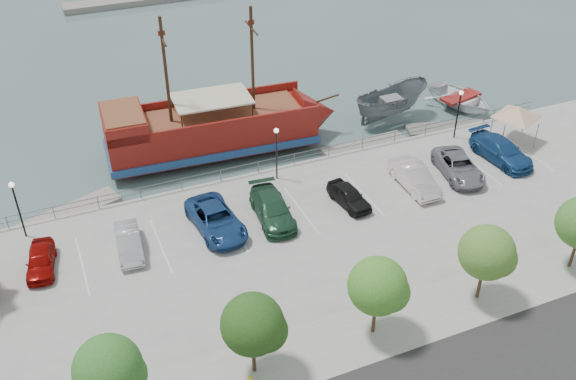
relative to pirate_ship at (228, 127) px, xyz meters
name	(u,v)px	position (x,y,z in m)	size (l,w,h in m)	color
ground	(313,238)	(1.39, -13.64, -2.09)	(160.00, 160.00, 0.00)	#415B57
sidewalk	(388,326)	(1.39, -23.64, -1.08)	(100.00, 4.00, 0.05)	gray
seawall_railing	(270,164)	(1.39, -5.84, -0.56)	(50.00, 0.06, 1.00)	#5A5F62
pirate_ship	(228,127)	(0.00, 0.00, 0.00)	(19.96, 6.61, 12.48)	maroon
patrol_boat	(391,105)	(15.07, -0.74, -0.59)	(2.92, 7.77, 3.01)	slate
speedboat	(460,100)	(22.42, -1.07, -1.38)	(4.87, 6.82, 1.41)	white
dock_west	(71,213)	(-13.52, -4.44, -1.88)	(7.22, 2.06, 0.41)	gray
dock_mid	(366,147)	(10.55, -4.44, -1.88)	(7.54, 2.15, 0.43)	gray
dock_east	(447,129)	(18.68, -4.44, -1.89)	(7.12, 2.03, 0.41)	slate
canopy_tent	(519,106)	(21.44, -9.47, 2.07)	(5.65, 5.65, 3.64)	slate
lamp_post_left	(16,200)	(-16.61, -7.14, 1.85)	(0.36, 0.36, 4.28)	black
lamp_post_mid	(276,145)	(1.39, -7.14, 1.85)	(0.36, 0.36, 4.28)	black
lamp_post_right	(459,106)	(17.39, -7.14, 1.85)	(0.36, 0.36, 4.28)	black
tree_b	(112,370)	(-13.46, -23.71, 2.21)	(3.30, 3.20, 5.00)	#473321
tree_c	(256,326)	(-6.46, -23.71, 2.21)	(3.30, 3.20, 5.00)	#473321
tree_d	(380,287)	(0.54, -23.71, 2.21)	(3.30, 3.20, 5.00)	#473321
tree_e	(489,254)	(7.54, -23.71, 2.21)	(3.30, 3.20, 5.00)	#473321
parked_car_a	(41,260)	(-15.92, -10.97, -0.41)	(1.62, 4.01, 1.37)	#8F0805
parked_car_b	(129,243)	(-10.56, -11.41, -0.38)	(1.51, 4.32, 1.42)	silver
parked_car_c	(216,220)	(-4.72, -11.38, -0.28)	(2.71, 5.87, 1.63)	navy
parked_car_d	(272,209)	(-0.81, -11.71, -0.29)	(2.25, 5.54, 1.61)	#244F35
parked_car_e	(349,196)	(4.83, -12.24, -0.40)	(1.63, 4.04, 1.38)	black
parked_car_f	(415,177)	(10.25, -12.18, -0.25)	(1.77, 5.08, 1.67)	silver
parked_car_g	(459,167)	(14.21, -12.09, -0.33)	(2.53, 5.47, 1.52)	gray
parked_car_h	(501,151)	(18.60, -11.54, -0.25)	(2.35, 5.78, 1.68)	navy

